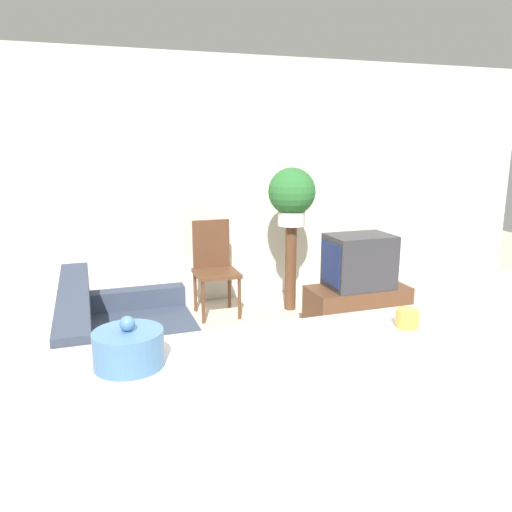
{
  "coord_description": "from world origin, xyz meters",
  "views": [
    {
      "loc": [
        -1.0,
        -1.99,
        1.82
      ],
      "look_at": [
        0.33,
        1.9,
        0.85
      ],
      "focal_mm": 35.0,
      "sensor_mm": 36.0,
      "label": 1
    }
  ],
  "objects_px": {
    "television": "(359,261)",
    "wooden_chair": "(214,264)",
    "decorative_bowl": "(129,348)",
    "potted_plant": "(292,194)",
    "couch": "(130,361)"
  },
  "relations": [
    {
      "from": "couch",
      "to": "potted_plant",
      "type": "distance_m",
      "value": 2.51
    },
    {
      "from": "wooden_chair",
      "to": "potted_plant",
      "type": "xyz_separation_m",
      "value": [
        0.81,
        -0.15,
        0.72
      ]
    },
    {
      "from": "television",
      "to": "potted_plant",
      "type": "relative_size",
      "value": 1.01
    },
    {
      "from": "wooden_chair",
      "to": "potted_plant",
      "type": "relative_size",
      "value": 1.63
    },
    {
      "from": "potted_plant",
      "to": "couch",
      "type": "bearing_deg",
      "value": -142.1
    },
    {
      "from": "wooden_chair",
      "to": "potted_plant",
      "type": "distance_m",
      "value": 1.09
    },
    {
      "from": "television",
      "to": "potted_plant",
      "type": "xyz_separation_m",
      "value": [
        -0.36,
        0.79,
        0.57
      ]
    },
    {
      "from": "couch",
      "to": "wooden_chair",
      "type": "bearing_deg",
      "value": 57.04
    },
    {
      "from": "couch",
      "to": "potted_plant",
      "type": "bearing_deg",
      "value": 37.9
    },
    {
      "from": "television",
      "to": "wooden_chair",
      "type": "bearing_deg",
      "value": 141.17
    },
    {
      "from": "couch",
      "to": "television",
      "type": "distance_m",
      "value": 2.31
    },
    {
      "from": "television",
      "to": "potted_plant",
      "type": "height_order",
      "value": "potted_plant"
    },
    {
      "from": "television",
      "to": "decorative_bowl",
      "type": "xyz_separation_m",
      "value": [
        -2.3,
        -2.45,
        0.47
      ]
    },
    {
      "from": "television",
      "to": "couch",
      "type": "bearing_deg",
      "value": -163.89
    },
    {
      "from": "television",
      "to": "decorative_bowl",
      "type": "distance_m",
      "value": 3.4
    }
  ]
}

